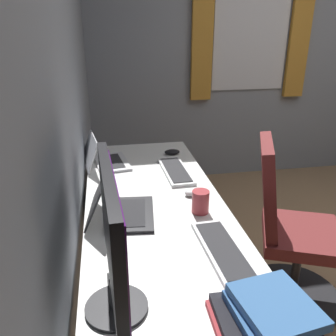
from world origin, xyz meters
TOP-DOWN VIEW (x-y plane):
  - wall_back at (0.00, 2.02)m, footprint 4.45×0.10m
  - wall_right at (1.97, 0.00)m, footprint 0.10×4.54m
  - window_panel at (1.91, 0.39)m, footprint 0.02×0.74m
  - curtain_near at (1.88, -0.10)m, footprint 0.05×0.20m
  - curtain_far at (1.88, 0.88)m, footprint 0.05×0.20m
  - desk at (-0.07, 1.61)m, footprint 2.03×0.69m
  - drawer_pedestal at (0.25, 1.63)m, footprint 0.40×0.51m
  - monitor_primary at (-0.66, 1.82)m, footprint 0.53×0.20m
  - laptop_leftmost at (-0.08, 1.80)m, footprint 0.35×0.33m
  - laptop_left at (0.58, 1.85)m, footprint 0.35×0.31m
  - keyboard_main at (-0.44, 1.40)m, footprint 0.43×0.16m
  - keyboard_spare at (0.38, 1.43)m, footprint 0.42×0.16m
  - mouse_main at (0.69, 1.39)m, footprint 0.06×0.10m
  - mouse_spare at (0.06, 1.39)m, footprint 0.06×0.10m
  - book_stack_near at (-0.82, 1.40)m, footprint 0.26×0.30m
  - coffee_mug at (-0.11, 1.41)m, footprint 0.12×0.08m
  - office_chair at (0.02, 0.85)m, footprint 0.57×0.61m

SIDE VIEW (x-z plane):
  - drawer_pedestal at x=0.25m, z-range 0.00..0.69m
  - office_chair at x=0.02m, z-range -0.03..0.94m
  - desk at x=-0.07m, z-range 0.30..1.03m
  - keyboard_main at x=-0.44m, z-range 0.73..0.75m
  - keyboard_spare at x=0.38m, z-range 0.73..0.75m
  - mouse_main at x=0.69m, z-range 0.73..0.76m
  - mouse_spare at x=0.06m, z-range 0.73..0.76m
  - laptop_left at x=0.58m, z-range 0.68..0.87m
  - laptop_leftmost at x=-0.08m, z-range 0.68..0.88m
  - book_stack_near at x=-0.82m, z-range 0.73..0.83m
  - coffee_mug at x=-0.11m, z-range 0.73..0.84m
  - monitor_primary at x=-0.66m, z-range 0.76..1.23m
  - wall_back at x=0.00m, z-range 0.00..2.60m
  - wall_right at x=1.97m, z-range 0.00..2.60m
  - window_panel at x=1.91m, z-range 0.93..2.03m
  - curtain_near at x=1.88m, z-range 0.85..2.11m
  - curtain_far at x=1.88m, z-range 0.85..2.11m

